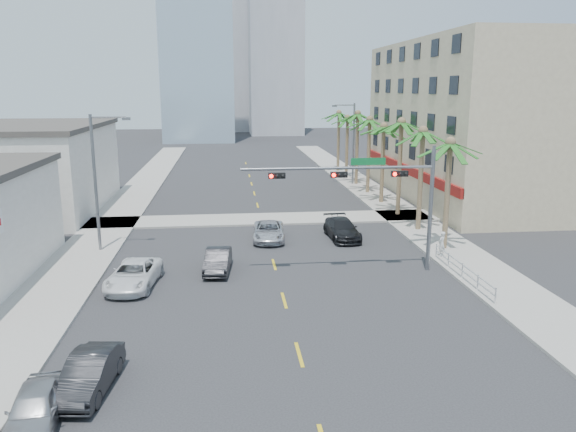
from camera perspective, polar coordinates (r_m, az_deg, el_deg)
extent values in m
plane|color=#262628|center=(25.30, 0.55, -11.87)|extent=(260.00, 260.00, 0.00)
cube|color=gray|center=(46.49, 12.40, -0.51)|extent=(4.00, 120.00, 0.15)
cube|color=gray|center=(45.05, -17.94, -1.27)|extent=(4.00, 120.00, 0.15)
cube|color=gray|center=(46.12, -2.69, -0.33)|extent=(80.00, 4.00, 0.15)
cube|color=tan|center=(58.41, 19.06, 9.14)|extent=(15.00, 28.00, 15.00)
cube|color=maroon|center=(56.05, 11.64, 4.82)|extent=(0.30, 28.00, 0.80)
cube|color=beige|center=(53.96, -24.37, 4.28)|extent=(11.00, 18.00, 7.20)
cube|color=#99B2C6|center=(118.70, -9.29, 19.19)|extent=(14.00, 14.00, 48.00)
cube|color=#ADADB2|center=(148.19, -6.64, 16.81)|extent=(16.00, 16.00, 42.00)
cylinder|color=slate|center=(33.71, 14.27, 0.50)|extent=(0.24, 0.24, 7.20)
cylinder|color=slate|center=(31.75, 5.16, 4.87)|extent=(11.00, 0.16, 0.16)
cube|color=#0C662D|center=(32.08, 8.16, 5.51)|extent=(2.00, 0.05, 0.40)
cube|color=black|center=(32.53, 11.27, 4.24)|extent=(0.95, 0.28, 0.32)
sphere|color=#FF0C05|center=(32.28, 10.81, 4.20)|extent=(0.22, 0.22, 0.22)
cube|color=black|center=(31.66, 5.20, 4.21)|extent=(0.95, 0.28, 0.32)
sphere|color=#FF0C05|center=(31.44, 4.68, 4.16)|extent=(0.22, 0.22, 0.22)
cube|color=black|center=(31.15, -1.14, 4.12)|extent=(0.95, 0.28, 0.32)
sphere|color=#FF0C05|center=(30.97, -1.71, 4.06)|extent=(0.22, 0.22, 0.22)
cylinder|color=brown|center=(38.30, 15.85, 1.86)|extent=(0.36, 0.36, 7.20)
cylinder|color=brown|center=(43.06, 13.30, 3.42)|extent=(0.36, 0.36, 7.56)
cylinder|color=brown|center=(47.90, 11.26, 4.66)|extent=(0.36, 0.36, 7.92)
cylinder|color=brown|center=(52.88, 9.56, 5.09)|extent=(0.36, 0.36, 7.20)
cylinder|color=brown|center=(57.84, 8.18, 5.98)|extent=(0.36, 0.36, 7.56)
cylinder|color=brown|center=(62.84, 7.01, 6.72)|extent=(0.36, 0.36, 7.92)
cylinder|color=brown|center=(67.92, 6.00, 6.89)|extent=(0.36, 0.36, 7.20)
cylinder|color=brown|center=(72.97, 5.14, 7.46)|extent=(0.36, 0.36, 7.56)
cylinder|color=slate|center=(38.26, -18.98, 3.01)|extent=(0.20, 0.20, 9.00)
cylinder|color=slate|center=(37.59, -17.80, 9.54)|extent=(2.20, 0.12, 0.12)
cube|color=slate|center=(37.39, -16.12, 9.48)|extent=(0.50, 0.25, 0.18)
cylinder|color=slate|center=(62.69, 6.66, 7.21)|extent=(0.20, 0.20, 9.00)
cylinder|color=slate|center=(62.19, 5.76, 11.15)|extent=(2.20, 0.12, 0.12)
cube|color=slate|center=(61.97, 4.75, 11.08)|extent=(0.50, 0.25, 0.18)
cylinder|color=silver|center=(33.19, 17.29, -5.34)|extent=(0.08, 8.00, 0.08)
cylinder|color=silver|center=(33.09, 17.33, -4.76)|extent=(0.08, 8.00, 0.08)
cylinder|color=silver|center=(29.80, 20.33, -7.76)|extent=(0.08, 0.08, 1.00)
cylinder|color=silver|center=(31.48, 18.72, -6.53)|extent=(0.08, 0.08, 1.00)
cylinder|color=silver|center=(33.20, 17.28, -5.42)|extent=(0.08, 0.08, 1.00)
cylinder|color=silver|center=(34.95, 15.99, -4.42)|extent=(0.08, 0.08, 1.00)
cylinder|color=silver|center=(36.73, 14.83, -3.52)|extent=(0.08, 0.08, 1.00)
imported|color=#A9AAAE|center=(20.54, -24.33, -17.32)|extent=(1.91, 3.95, 1.30)
imported|color=black|center=(21.90, -19.55, -14.84)|extent=(1.89, 4.23, 1.35)
imported|color=white|center=(31.76, -15.40, -5.76)|extent=(2.87, 5.22, 1.39)
imported|color=black|center=(33.43, -7.15, -4.51)|extent=(1.74, 4.12, 1.32)
imported|color=silver|center=(39.91, -1.98, -1.56)|extent=(2.50, 4.84, 1.30)
imported|color=black|center=(40.52, 5.50, -1.31)|extent=(2.22, 4.95, 1.41)
imported|color=silver|center=(36.91, 15.34, -2.74)|extent=(0.69, 0.68, 1.60)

